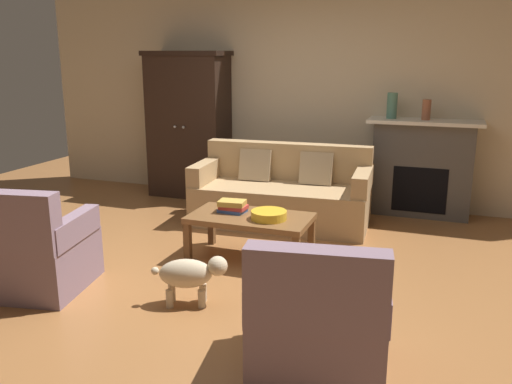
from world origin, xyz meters
TOP-DOWN VIEW (x-y plane):
  - ground_plane at (0.00, 0.00)m, footprint 9.60×9.60m
  - back_wall at (0.00, 2.55)m, footprint 7.20×0.10m
  - fireplace at (1.55, 2.30)m, footprint 1.26×0.48m
  - armoire at (-1.40, 2.22)m, footprint 1.06×0.57m
  - couch at (0.13, 1.45)m, footprint 1.97×0.98m
  - coffee_table at (0.19, 0.28)m, footprint 1.10×0.60m
  - fruit_bowl at (0.38, 0.24)m, footprint 0.32×0.32m
  - book_stack at (-0.01, 0.33)m, footprint 0.26×0.19m
  - mantel_vase_jade at (1.17, 2.28)m, footprint 0.12×0.12m
  - mantel_vase_terracotta at (1.55, 2.28)m, footprint 0.10×0.10m
  - armchair_near_left at (-1.20, -0.93)m, footprint 0.89×0.90m
  - armchair_near_right at (1.21, -1.30)m, footprint 0.88×0.88m
  - dog at (0.09, -0.74)m, footprint 0.55×0.32m

SIDE VIEW (x-z plane):
  - ground_plane at x=0.00m, z-range 0.00..0.00m
  - dog at x=0.09m, z-range 0.05..0.44m
  - armchair_near_left at x=-1.20m, z-range -0.12..0.76m
  - armchair_near_right at x=1.21m, z-range -0.12..0.76m
  - couch at x=0.13m, z-range -0.11..0.75m
  - coffee_table at x=0.19m, z-range 0.16..0.58m
  - fruit_bowl at x=0.38m, z-range 0.42..0.50m
  - book_stack at x=-0.01m, z-range 0.42..0.53m
  - fireplace at x=1.55m, z-range 0.01..1.13m
  - armoire at x=-1.40m, z-range 0.00..1.88m
  - mantel_vase_terracotta at x=1.55m, z-range 1.12..1.35m
  - mantel_vase_jade at x=1.17m, z-range 1.12..1.41m
  - back_wall at x=0.00m, z-range 0.00..2.80m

